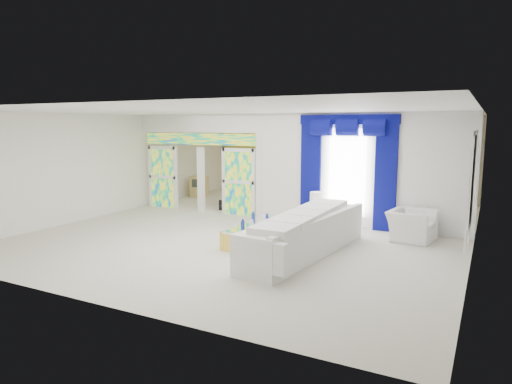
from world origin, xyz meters
The scene contains 22 objects.
floor centered at (0.00, 0.00, 0.00)m, with size 12.00×12.00×0.00m, color #B7AF9E.
dividing_wall centered at (2.15, 1.00, 1.50)m, with size 5.70×0.18×3.00m, color white.
dividing_header centered at (-2.85, 1.00, 2.73)m, with size 4.30×0.18×0.55m, color white.
stained_panel_left centered at (-4.28, 1.00, 1.00)m, with size 0.95×0.04×2.00m, color #994C3F.
stained_panel_right centered at (-1.42, 1.00, 1.00)m, with size 0.95×0.04×2.00m, color #994C3F.
stained_transom centered at (-2.85, 1.00, 2.25)m, with size 4.00×0.05×0.35m, color #994C3F.
window_pane centered at (1.90, 0.90, 1.45)m, with size 1.00×0.02×2.30m, color white.
blue_drape_left centered at (0.90, 0.87, 1.40)m, with size 0.55×0.10×2.80m, color #030941.
blue_drape_right centered at (2.90, 0.87, 1.40)m, with size 0.55×0.10×2.80m, color #030941.
blue_pelmet centered at (1.90, 0.87, 2.82)m, with size 2.60×0.12×0.25m, color #030941.
wall_mirror centered at (4.94, -1.00, 1.55)m, with size 0.04×2.70×1.90m, color white.
gold_curtains centered at (0.00, 5.90, 1.50)m, with size 9.70×0.12×2.90m, color gold.
white_sofa centered at (1.90, -2.03, 0.39)m, with size 0.88×4.08×0.78m, color white.
coffee_table centered at (0.55, -1.73, 0.20)m, with size 0.61×1.82×0.41m, color gold.
console_table centered at (1.53, 0.46, 0.18)m, with size 1.09×0.34×0.36m, color silver.
table_lamp centered at (1.23, 0.46, 0.65)m, with size 0.36×0.36×0.58m, color white.
armchair centered at (3.67, 0.24, 0.35)m, with size 1.09×0.95×0.71m, color white.
grand_piano centered at (-1.84, 3.03, 0.44)m, with size 1.32×1.73×0.88m, color black.
piano_bench centered at (-1.84, 1.43, 0.16)m, with size 0.97×0.38×0.32m, color black.
tv_console centered at (-4.45, 3.32, 0.39)m, with size 0.54×0.49×0.79m, color tan.
chandelier centered at (-2.30, 3.40, 2.65)m, with size 0.60×0.60×0.60m, color gold.
decanters centered at (0.56, -1.77, 0.50)m, with size 0.19×1.11×0.28m.
Camera 1 is at (5.23, -10.70, 2.68)m, focal length 31.91 mm.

